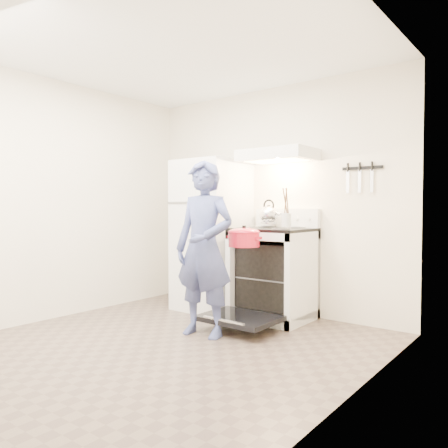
{
  "coord_description": "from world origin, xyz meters",
  "views": [
    {
      "loc": [
        2.61,
        -2.41,
        1.15
      ],
      "look_at": [
        -0.05,
        1.0,
        1.0
      ],
      "focal_mm": 35.0,
      "sensor_mm": 36.0,
      "label": 1
    }
  ],
  "objects_px": {
    "stove_body": "(273,275)",
    "tea_kettle": "(269,214)",
    "refrigerator": "(212,235)",
    "person": "(204,248)",
    "dutch_oven": "(244,239)"
  },
  "relations": [
    {
      "from": "stove_body",
      "to": "tea_kettle",
      "type": "distance_m",
      "value": 0.67
    },
    {
      "from": "refrigerator",
      "to": "dutch_oven",
      "type": "relative_size",
      "value": 4.67
    },
    {
      "from": "tea_kettle",
      "to": "person",
      "type": "height_order",
      "value": "person"
    },
    {
      "from": "stove_body",
      "to": "tea_kettle",
      "type": "bearing_deg",
      "value": 137.04
    },
    {
      "from": "tea_kettle",
      "to": "dutch_oven",
      "type": "bearing_deg",
      "value": -77.72
    },
    {
      "from": "stove_body",
      "to": "tea_kettle",
      "type": "relative_size",
      "value": 3.07
    },
    {
      "from": "person",
      "to": "refrigerator",
      "type": "bearing_deg",
      "value": 117.64
    },
    {
      "from": "tea_kettle",
      "to": "refrigerator",
      "type": "bearing_deg",
      "value": -167.32
    },
    {
      "from": "person",
      "to": "dutch_oven",
      "type": "bearing_deg",
      "value": 53.71
    },
    {
      "from": "refrigerator",
      "to": "stove_body",
      "type": "relative_size",
      "value": 1.85
    },
    {
      "from": "stove_body",
      "to": "person",
      "type": "xyz_separation_m",
      "value": [
        -0.18,
        -0.9,
        0.33
      ]
    },
    {
      "from": "tea_kettle",
      "to": "person",
      "type": "distance_m",
      "value": 1.07
    },
    {
      "from": "refrigerator",
      "to": "dutch_oven",
      "type": "xyz_separation_m",
      "value": [
        0.82,
        -0.51,
        0.01
      ]
    },
    {
      "from": "tea_kettle",
      "to": "dutch_oven",
      "type": "xyz_separation_m",
      "value": [
        0.15,
        -0.67,
        -0.24
      ]
    },
    {
      "from": "tea_kettle",
      "to": "dutch_oven",
      "type": "height_order",
      "value": "tea_kettle"
    }
  ]
}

